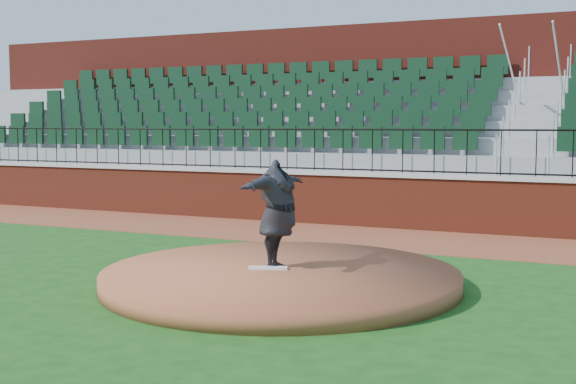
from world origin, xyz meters
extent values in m
plane|color=#164614|center=(0.00, 0.00, 0.00)|extent=(90.00, 90.00, 0.00)
cube|color=brown|center=(0.00, 5.40, 0.01)|extent=(34.00, 3.20, 0.01)
cube|color=maroon|center=(0.00, 7.00, 0.60)|extent=(34.00, 0.35, 1.20)
cube|color=#B7B7B7|center=(0.00, 7.00, 1.25)|extent=(34.00, 0.45, 0.10)
cube|color=maroon|center=(0.00, 12.52, 2.75)|extent=(34.00, 0.50, 5.50)
cylinder|color=brown|center=(0.47, 0.24, 0.12)|extent=(5.37, 5.37, 0.25)
cube|color=white|center=(0.28, 0.19, 0.27)|extent=(0.60, 0.35, 0.04)
imported|color=black|center=(0.35, 0.37, 1.08)|extent=(0.61, 2.05, 1.65)
camera|label=1|loc=(5.22, -9.72, 2.44)|focal=46.45mm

